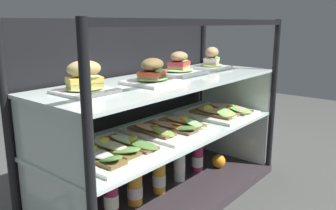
{
  "coord_description": "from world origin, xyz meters",
  "views": [
    {
      "loc": [
        -1.23,
        -1.01,
        0.88
      ],
      "look_at": [
        0.0,
        0.0,
        0.5
      ],
      "focal_mm": 37.18,
      "sensor_mm": 36.0,
      "label": 1
    }
  ],
  "objects_px": {
    "plated_roll_sandwich_near_left_corner": "(152,74)",
    "open_sandwich_tray_near_right_corner": "(113,150)",
    "open_sandwich_tray_far_right": "(169,128)",
    "orange_fruit_beside_bottles": "(219,161)",
    "plated_roll_sandwich_near_right_corner": "(85,81)",
    "juice_bottle_front_fourth": "(197,157)",
    "plated_roll_sandwich_far_right": "(212,61)",
    "juice_bottle_back_center": "(111,200)",
    "open_sandwich_tray_far_left": "(221,112)",
    "juice_bottle_front_left_end": "(135,187)",
    "juice_bottle_back_left": "(179,165)",
    "plated_roll_sandwich_right_of_center": "(179,67)",
    "juice_bottle_front_second": "(159,176)"
  },
  "relations": [
    {
      "from": "plated_roll_sandwich_far_right",
      "to": "juice_bottle_front_fourth",
      "type": "bearing_deg",
      "value": 178.68
    },
    {
      "from": "plated_roll_sandwich_near_right_corner",
      "to": "juice_bottle_front_fourth",
      "type": "distance_m",
      "value": 0.93
    },
    {
      "from": "plated_roll_sandwich_far_right",
      "to": "juice_bottle_back_center",
      "type": "bearing_deg",
      "value": -179.95
    },
    {
      "from": "open_sandwich_tray_far_left",
      "to": "open_sandwich_tray_near_right_corner",
      "type": "bearing_deg",
      "value": 179.17
    },
    {
      "from": "plated_roll_sandwich_far_right",
      "to": "juice_bottle_front_left_end",
      "type": "relative_size",
      "value": 0.78
    },
    {
      "from": "open_sandwich_tray_near_right_corner",
      "to": "juice_bottle_front_fourth",
      "type": "xyz_separation_m",
      "value": [
        0.7,
        0.08,
        -0.26
      ]
    },
    {
      "from": "open_sandwich_tray_far_left",
      "to": "plated_roll_sandwich_near_right_corner",
      "type": "bearing_deg",
      "value": 174.35
    },
    {
      "from": "open_sandwich_tray_far_right",
      "to": "plated_roll_sandwich_far_right",
      "type": "bearing_deg",
      "value": 6.97
    },
    {
      "from": "plated_roll_sandwich_near_left_corner",
      "to": "open_sandwich_tray_far_left",
      "type": "distance_m",
      "value": 0.61
    },
    {
      "from": "plated_roll_sandwich_near_right_corner",
      "to": "plated_roll_sandwich_near_left_corner",
      "type": "relative_size",
      "value": 0.95
    },
    {
      "from": "open_sandwich_tray_far_right",
      "to": "open_sandwich_tray_far_left",
      "type": "relative_size",
      "value": 0.98
    },
    {
      "from": "open_sandwich_tray_far_right",
      "to": "juice_bottle_front_fourth",
      "type": "relative_size",
      "value": 1.54
    },
    {
      "from": "plated_roll_sandwich_near_left_corner",
      "to": "plated_roll_sandwich_far_right",
      "type": "xyz_separation_m",
      "value": [
        0.57,
        0.07,
        0.0
      ]
    },
    {
      "from": "juice_bottle_back_left",
      "to": "plated_roll_sandwich_near_left_corner",
      "type": "bearing_deg",
      "value": -165.71
    },
    {
      "from": "juice_bottle_front_second",
      "to": "juice_bottle_back_left",
      "type": "relative_size",
      "value": 1.0
    },
    {
      "from": "plated_roll_sandwich_far_right",
      "to": "open_sandwich_tray_far_right",
      "type": "height_order",
      "value": "plated_roll_sandwich_far_right"
    },
    {
      "from": "plated_roll_sandwich_near_left_corner",
      "to": "open_sandwich_tray_far_right",
      "type": "distance_m",
      "value": 0.3
    },
    {
      "from": "plated_roll_sandwich_right_of_center",
      "to": "juice_bottle_back_center",
      "type": "height_order",
      "value": "plated_roll_sandwich_right_of_center"
    },
    {
      "from": "plated_roll_sandwich_near_right_corner",
      "to": "juice_bottle_front_fourth",
      "type": "relative_size",
      "value": 0.85
    },
    {
      "from": "plated_roll_sandwich_near_left_corner",
      "to": "open_sandwich_tray_near_right_corner",
      "type": "bearing_deg",
      "value": -177.97
    },
    {
      "from": "plated_roll_sandwich_near_right_corner",
      "to": "plated_roll_sandwich_far_right",
      "type": "distance_m",
      "value": 0.88
    },
    {
      "from": "plated_roll_sandwich_far_right",
      "to": "orange_fruit_beside_bottles",
      "type": "relative_size",
      "value": 2.23
    },
    {
      "from": "open_sandwich_tray_far_right",
      "to": "juice_bottle_back_left",
      "type": "distance_m",
      "value": 0.31
    },
    {
      "from": "plated_roll_sandwich_near_left_corner",
      "to": "juice_bottle_front_fourth",
      "type": "distance_m",
      "value": 0.7
    },
    {
      "from": "juice_bottle_front_left_end",
      "to": "plated_roll_sandwich_near_left_corner",
      "type": "bearing_deg",
      "value": -64.09
    },
    {
      "from": "juice_bottle_back_center",
      "to": "orange_fruit_beside_bottles",
      "type": "bearing_deg",
      "value": -4.9
    },
    {
      "from": "open_sandwich_tray_far_right",
      "to": "open_sandwich_tray_far_left",
      "type": "distance_m",
      "value": 0.42
    },
    {
      "from": "plated_roll_sandwich_far_right",
      "to": "juice_bottle_front_second",
      "type": "height_order",
      "value": "plated_roll_sandwich_far_right"
    },
    {
      "from": "juice_bottle_back_center",
      "to": "juice_bottle_front_left_end",
      "type": "relative_size",
      "value": 0.96
    },
    {
      "from": "juice_bottle_front_fourth",
      "to": "orange_fruit_beside_bottles",
      "type": "height_order",
      "value": "juice_bottle_front_fourth"
    },
    {
      "from": "plated_roll_sandwich_near_right_corner",
      "to": "juice_bottle_front_fourth",
      "type": "height_order",
      "value": "plated_roll_sandwich_near_right_corner"
    },
    {
      "from": "plated_roll_sandwich_near_right_corner",
      "to": "juice_bottle_back_center",
      "type": "distance_m",
      "value": 0.54
    },
    {
      "from": "open_sandwich_tray_far_right",
      "to": "orange_fruit_beside_bottles",
      "type": "xyz_separation_m",
      "value": [
        0.44,
        -0.01,
        -0.31
      ]
    },
    {
      "from": "plated_roll_sandwich_right_of_center",
      "to": "open_sandwich_tray_far_left",
      "type": "height_order",
      "value": "plated_roll_sandwich_right_of_center"
    },
    {
      "from": "orange_fruit_beside_bottles",
      "to": "plated_roll_sandwich_far_right",
      "type": "bearing_deg",
      "value": 92.19
    },
    {
      "from": "open_sandwich_tray_far_left",
      "to": "juice_bottle_front_second",
      "type": "bearing_deg",
      "value": 167.77
    },
    {
      "from": "juice_bottle_back_center",
      "to": "juice_bottle_front_left_end",
      "type": "distance_m",
      "value": 0.16
    },
    {
      "from": "plated_roll_sandwich_right_of_center",
      "to": "orange_fruit_beside_bottles",
      "type": "bearing_deg",
      "value": -14.26
    },
    {
      "from": "plated_roll_sandwich_far_right",
      "to": "juice_bottle_front_left_end",
      "type": "xyz_separation_m",
      "value": [
        -0.61,
        0.02,
        -0.54
      ]
    },
    {
      "from": "plated_roll_sandwich_near_left_corner",
      "to": "plated_roll_sandwich_right_of_center",
      "type": "relative_size",
      "value": 1.01
    },
    {
      "from": "open_sandwich_tray_near_right_corner",
      "to": "juice_bottle_front_fourth",
      "type": "bearing_deg",
      "value": 6.34
    },
    {
      "from": "plated_roll_sandwich_far_right",
      "to": "open_sandwich_tray_far_right",
      "type": "distance_m",
      "value": 0.52
    },
    {
      "from": "juice_bottle_front_fourth",
      "to": "orange_fruit_beside_bottles",
      "type": "distance_m",
      "value": 0.15
    },
    {
      "from": "plated_roll_sandwich_near_right_corner",
      "to": "juice_bottle_front_fourth",
      "type": "bearing_deg",
      "value": 0.39
    },
    {
      "from": "juice_bottle_back_center",
      "to": "juice_bottle_front_left_end",
      "type": "height_order",
      "value": "juice_bottle_front_left_end"
    },
    {
      "from": "open_sandwich_tray_far_right",
      "to": "juice_bottle_back_left",
      "type": "relative_size",
      "value": 1.67
    },
    {
      "from": "plated_roll_sandwich_near_left_corner",
      "to": "juice_bottle_front_left_end",
      "type": "height_order",
      "value": "plated_roll_sandwich_near_left_corner"
    },
    {
      "from": "juice_bottle_front_fourth",
      "to": "juice_bottle_back_center",
      "type": "bearing_deg",
      "value": -179.71
    },
    {
      "from": "open_sandwich_tray_near_right_corner",
      "to": "juice_bottle_front_left_end",
      "type": "xyz_separation_m",
      "value": [
        0.21,
        0.09,
        -0.26
      ]
    },
    {
      "from": "open_sandwich_tray_far_left",
      "to": "juice_bottle_back_center",
      "type": "height_order",
      "value": "open_sandwich_tray_far_left"
    }
  ]
}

